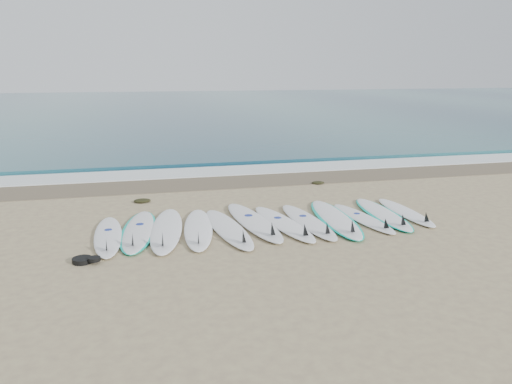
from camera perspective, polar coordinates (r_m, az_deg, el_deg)
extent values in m
plane|color=#9D8B66|center=(10.11, 1.37, -3.82)|extent=(120.00, 120.00, 0.00)
cube|color=#1F5361|center=(41.99, -10.17, 9.58)|extent=(120.00, 55.00, 0.03)
cube|color=brown|center=(13.97, -2.92, 1.22)|extent=(120.00, 1.80, 0.01)
cube|color=silver|center=(15.32, -3.88, 2.40)|extent=(120.00, 1.40, 0.04)
cube|color=#1F5361|center=(16.76, -4.75, 3.50)|extent=(120.00, 1.00, 0.10)
ellipsoid|color=white|center=(9.76, -16.55, -4.80)|extent=(0.58, 2.47, 0.08)
cone|color=black|center=(8.87, -16.73, -5.74)|extent=(0.21, 0.27, 0.26)
cylinder|color=navy|center=(9.98, -16.54, -4.15)|extent=(0.15, 0.15, 0.01)
ellipsoid|color=silver|center=(9.92, -13.26, -4.28)|extent=(0.83, 2.69, 0.09)
ellipsoid|color=#00C9AB|center=(9.92, -13.26, -4.31)|extent=(0.93, 2.72, 0.06)
cone|color=black|center=(8.96, -13.93, -5.26)|extent=(0.25, 0.30, 0.28)
cylinder|color=navy|center=(10.14, -13.13, -3.59)|extent=(0.17, 0.17, 0.01)
ellipsoid|color=white|center=(9.86, -10.19, -4.20)|extent=(0.93, 2.92, 0.09)
cone|color=black|center=(8.82, -10.63, -5.28)|extent=(0.28, 0.33, 0.31)
ellipsoid|color=white|center=(9.84, -6.62, -4.13)|extent=(0.85, 2.70, 0.09)
cone|color=black|center=(8.87, -6.60, -5.12)|extent=(0.26, 0.31, 0.28)
ellipsoid|color=white|center=(9.79, -3.23, -4.15)|extent=(0.84, 2.75, 0.09)
cone|color=black|center=(8.84, -1.44, -5.06)|extent=(0.26, 0.31, 0.29)
ellipsoid|color=white|center=(10.20, -0.34, -3.36)|extent=(0.93, 2.93, 0.09)
cone|color=black|center=(9.21, 1.88, -4.19)|extent=(0.28, 0.33, 0.31)
cylinder|color=navy|center=(10.43, -0.86, -2.68)|extent=(0.18, 0.18, 0.01)
ellipsoid|color=white|center=(10.11, 3.08, -3.56)|extent=(0.94, 2.67, 0.08)
cone|color=black|center=(9.25, 5.63, -4.30)|extent=(0.26, 0.31, 0.28)
cylinder|color=navy|center=(10.31, 2.49, -2.95)|extent=(0.17, 0.17, 0.01)
ellipsoid|color=white|center=(10.27, 5.90, -3.34)|extent=(0.70, 2.61, 0.08)
cone|color=black|center=(9.40, 8.15, -4.08)|extent=(0.24, 0.29, 0.28)
cylinder|color=navy|center=(10.48, 5.38, -2.73)|extent=(0.16, 0.16, 0.01)
ellipsoid|color=white|center=(10.53, 9.03, -2.97)|extent=(0.81, 2.88, 0.09)
ellipsoid|color=#00C9AB|center=(10.53, 9.03, -3.00)|extent=(0.91, 2.91, 0.07)
cone|color=black|center=(9.55, 10.96, -3.80)|extent=(0.26, 0.32, 0.30)
ellipsoid|color=white|center=(10.68, 12.06, -2.92)|extent=(0.73, 2.34, 0.07)
cone|color=black|center=(9.97, 14.62, -3.48)|extent=(0.22, 0.27, 0.24)
cylinder|color=navy|center=(10.85, 11.46, -2.42)|extent=(0.15, 0.15, 0.01)
ellipsoid|color=white|center=(11.08, 14.24, -2.40)|extent=(0.66, 2.59, 0.08)
ellipsoid|color=#00C9AB|center=(11.08, 14.24, -2.43)|extent=(0.75, 2.61, 0.06)
cone|color=black|center=(10.24, 16.45, -3.04)|extent=(0.23, 0.28, 0.27)
ellipsoid|color=white|center=(11.36, 16.64, -2.19)|extent=(0.50, 2.31, 0.07)
cone|color=black|center=(10.63, 18.89, -2.71)|extent=(0.20, 0.25, 0.25)
ellipsoid|color=black|center=(12.10, -12.88, -0.97)|extent=(0.40, 0.31, 0.08)
ellipsoid|color=black|center=(13.78, 7.10, 1.07)|extent=(0.35, 0.27, 0.07)
cylinder|color=black|center=(8.69, -19.25, -7.37)|extent=(0.32, 0.32, 0.08)
cylinder|color=black|center=(8.57, -17.99, -7.30)|extent=(0.20, 0.20, 0.06)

